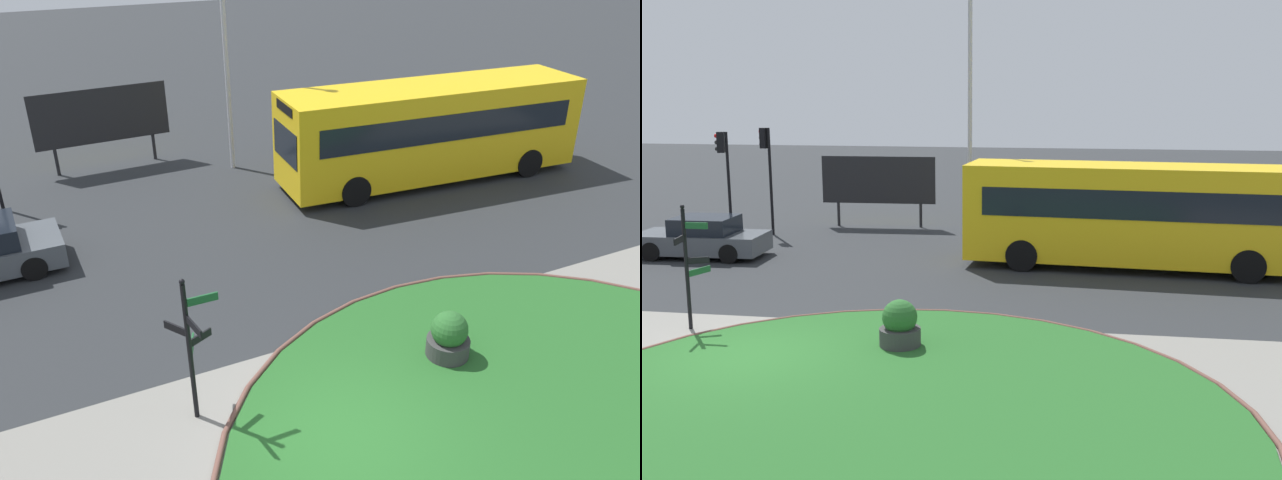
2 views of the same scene
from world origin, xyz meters
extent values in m
plane|color=#282B2D|center=(0.00, 0.00, 0.00)|extent=(120.00, 120.00, 0.00)
cylinder|color=#235B23|center=(3.57, -2.60, 0.05)|extent=(12.82, 12.82, 0.10)
torus|color=brown|center=(3.57, -2.60, 0.06)|extent=(13.13, 13.13, 0.11)
cylinder|color=black|center=(-2.15, 1.70, 1.44)|extent=(0.09, 0.09, 2.89)
sphere|color=black|center=(-2.15, 1.70, 2.94)|extent=(0.10, 0.10, 0.10)
cube|color=#195128|center=(-1.83, 1.70, 2.50)|extent=(0.55, 0.04, 0.15)
cube|color=black|center=(-2.10, 1.38, 2.22)|extent=(0.12, 0.57, 0.15)
cube|color=black|center=(-2.30, 1.96, 1.89)|extent=(0.30, 0.45, 0.15)
cube|color=black|center=(-1.90, 1.82, 1.66)|extent=(0.44, 0.24, 0.15)
cube|color=#195128|center=(-2.02, 2.05, 1.34)|extent=(0.26, 0.62, 0.15)
cube|color=yellow|center=(8.52, 9.74, 1.77)|extent=(10.57, 3.25, 2.99)
cube|color=black|center=(8.43, 8.46, 2.19)|extent=(9.15, 0.65, 0.88)
cube|color=black|center=(8.61, 11.02, 2.19)|extent=(9.15, 0.65, 0.88)
cube|color=black|center=(3.31, 10.10, 1.92)|extent=(0.16, 2.08, 1.10)
cube|color=black|center=(3.31, 10.10, 3.05)|extent=(0.12, 1.39, 0.28)
cylinder|color=black|center=(5.11, 8.80, 0.50)|extent=(1.02, 0.37, 1.00)
cylinder|color=black|center=(5.27, 11.14, 0.50)|extent=(1.02, 0.37, 1.00)
cylinder|color=black|center=(11.77, 8.35, 0.50)|extent=(1.02, 0.37, 1.00)
cylinder|color=black|center=(11.93, 10.68, 0.50)|extent=(1.02, 0.37, 1.00)
cylinder|color=black|center=(-4.40, 8.39, 0.32)|extent=(0.65, 0.24, 0.64)
cylinder|color=black|center=(-4.45, 10.07, 0.32)|extent=(0.65, 0.24, 0.64)
cylinder|color=#B7B7BC|center=(2.75, 13.72, 4.67)|extent=(0.16, 0.16, 9.33)
cylinder|color=black|center=(-3.04, 15.68, 0.97)|extent=(0.12, 0.12, 1.94)
cylinder|color=black|center=(0.41, 15.84, 0.97)|extent=(0.12, 0.12, 1.94)
cube|color=yellow|center=(-1.32, 15.76, 1.94)|extent=(4.61, 0.33, 1.83)
cube|color=black|center=(-1.31, 15.69, 1.94)|extent=(4.70, 0.25, 1.93)
cylinder|color=#383838|center=(3.07, 1.10, 0.24)|extent=(0.90, 0.90, 0.49)
sphere|color=#286028|center=(3.07, 1.10, 0.74)|extent=(0.77, 0.77, 0.77)
camera|label=1|loc=(-4.10, -7.48, 8.43)|focal=36.08mm
camera|label=2|loc=(6.83, -14.21, 5.56)|focal=42.48mm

